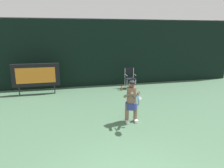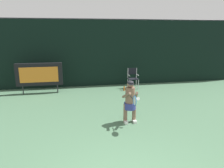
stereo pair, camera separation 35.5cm
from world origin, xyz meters
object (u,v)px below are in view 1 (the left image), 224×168
(water_bottle, at_px, (122,88))
(tennis_racket, at_px, (137,100))
(scoreboard, at_px, (36,75))
(umpire_chair, at_px, (130,77))
(tennis_player, at_px, (132,100))

(water_bottle, xyz_separation_m, tennis_racket, (-0.76, -4.41, 0.86))
(water_bottle, bearing_deg, scoreboard, 175.17)
(umpire_chair, bearing_deg, water_bottle, -143.89)
(water_bottle, distance_m, tennis_player, 3.91)
(tennis_player, bearing_deg, scoreboard, 129.96)
(scoreboard, bearing_deg, tennis_racket, -54.24)
(water_bottle, distance_m, tennis_racket, 4.55)
(scoreboard, xyz_separation_m, tennis_player, (3.47, -4.14, -0.17))
(tennis_player, bearing_deg, umpire_chair, 72.87)
(water_bottle, bearing_deg, umpire_chair, 36.11)
(tennis_player, bearing_deg, tennis_racket, -93.58)
(water_bottle, relative_size, tennis_racket, 0.44)
(tennis_player, height_order, tennis_racket, tennis_player)
(tennis_player, distance_m, tennis_racket, 0.66)
(tennis_racket, bearing_deg, water_bottle, 68.39)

